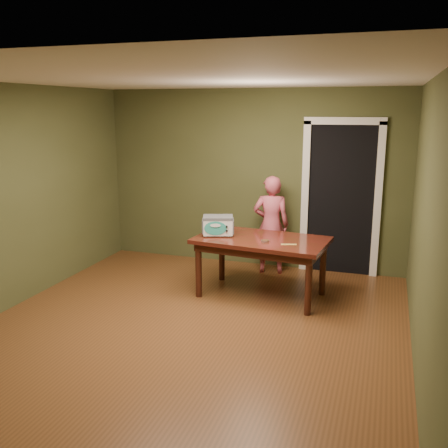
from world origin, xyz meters
name	(u,v)px	position (x,y,z in m)	size (l,w,h in m)	color
floor	(189,330)	(0.00, 0.00, 0.00)	(5.00, 5.00, 0.00)	brown
room_shell	(187,171)	(0.00, 0.00, 1.71)	(4.52, 5.02, 2.61)	#454A27
doorway	(343,197)	(1.30, 2.78, 1.06)	(1.10, 0.66, 2.25)	black
dining_table	(261,246)	(0.48, 1.22, 0.65)	(1.68, 1.06, 0.75)	#37180C
toy_oven	(218,225)	(-0.09, 1.21, 0.88)	(0.45, 0.37, 0.25)	#4C4F54
baking_pan	(265,241)	(0.56, 1.08, 0.76)	(0.10, 0.10, 0.02)	silver
spatula	(289,244)	(0.85, 1.03, 0.75)	(0.18, 0.03, 0.01)	#F6E06B
child	(271,225)	(0.38, 2.17, 0.70)	(0.51, 0.34, 1.41)	#C65163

